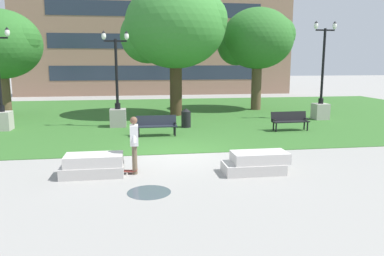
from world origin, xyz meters
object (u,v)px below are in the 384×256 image
concrete_block_left (256,163)px  park_bench_near_right (156,124)px  park_bench_near_left (290,120)px  trash_bin (186,118)px  concrete_block_center (93,166)px  skateboard (121,171)px  lamp_post_center (321,100)px  lamp_post_right (2,110)px  person_skateboarder (134,142)px  lamp_post_left (118,108)px

concrete_block_left → park_bench_near_right: size_ratio=1.06×
park_bench_near_left → trash_bin: 5.08m
concrete_block_center → park_bench_near_left: 10.47m
skateboard → park_bench_near_left: size_ratio=0.57×
lamp_post_center → park_bench_near_left: bearing=-135.6°
concrete_block_center → lamp_post_right: bearing=122.0°
person_skateboarder → lamp_post_center: (10.58, 9.00, 0.15)m
trash_bin → lamp_post_left: bearing=167.8°
person_skateboarder → lamp_post_right: (-6.30, 8.07, 0.05)m
lamp_post_right → park_bench_near_left: bearing=-9.0°
lamp_post_left → park_bench_near_left: bearing=-16.0°
skateboard → concrete_block_left: bearing=-7.5°
lamp_post_left → person_skateboarder: bearing=-84.3°
person_skateboarder → lamp_post_center: bearing=40.4°
park_bench_near_right → skateboard: bearing=-104.2°
concrete_block_center → skateboard: (0.78, 0.08, -0.22)m
lamp_post_center → lamp_post_right: lamp_post_center is taller
skateboard → park_bench_near_left: bearing=37.0°
lamp_post_center → concrete_block_left: bearing=-126.2°
park_bench_near_left → park_bench_near_right: size_ratio=1.01×
concrete_block_left → lamp_post_left: lamp_post_left is taller
concrete_block_left → park_bench_near_left: park_bench_near_left is taller
park_bench_near_right → lamp_post_right: 7.71m
person_skateboarder → trash_bin: person_skateboarder is taller
concrete_block_center → park_bench_near_right: bearing=68.8°
concrete_block_left → park_bench_near_left: size_ratio=1.06×
person_skateboarder → concrete_block_left: bearing=-8.5°
concrete_block_left → skateboard: bearing=172.5°
lamp_post_center → concrete_block_center: bearing=-142.3°
concrete_block_left → park_bench_near_left: (3.80, 6.43, 0.23)m
concrete_block_center → park_bench_near_right: (2.18, 5.63, 0.23)m
concrete_block_center → person_skateboarder: (1.20, 0.09, 0.66)m
lamp_post_right → lamp_post_left: bearing=1.8°
concrete_block_center → person_skateboarder: person_skateboarder is taller
skateboard → park_bench_near_right: (1.40, 5.55, 0.45)m
concrete_block_center → park_bench_near_right: size_ratio=1.00×
skateboard → lamp_post_right: size_ratio=0.21×
concrete_block_center → lamp_post_right: (-5.10, 8.15, 0.71)m
skateboard → person_skateboarder: bearing=0.6°
park_bench_near_left → person_skateboarder: bearing=-141.5°
lamp_post_center → trash_bin: size_ratio=5.71×
lamp_post_right → park_bench_near_right: bearing=-19.1°
skateboard → park_bench_near_left: 9.80m
person_skateboarder → lamp_post_left: (-0.82, 8.24, 0.03)m
concrete_block_left → lamp_post_left: bearing=116.7°
park_bench_near_right → park_bench_near_left: bearing=3.1°
lamp_post_center → lamp_post_right: size_ratio=1.13×
lamp_post_left → trash_bin: size_ratio=4.97×
person_skateboarder → park_bench_near_left: (7.39, 5.89, -0.43)m
lamp_post_center → lamp_post_right: bearing=-176.8°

